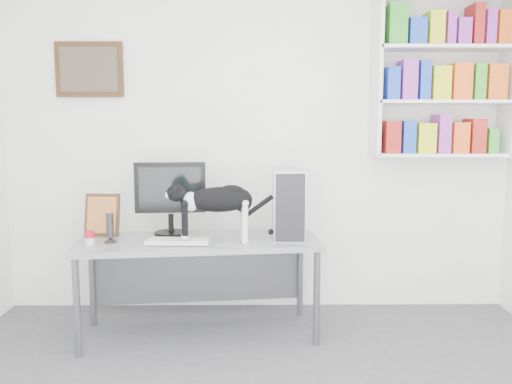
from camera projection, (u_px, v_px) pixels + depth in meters
room at (263, 158)px, 2.31m from camera, size 4.01×4.01×2.70m
bookshelf at (443, 75)px, 4.09m from camera, size 1.03×0.28×1.24m
wall_art at (89, 70)px, 4.18m from camera, size 0.52×0.04×0.42m
desk at (199, 287)px, 3.81m from camera, size 1.72×0.83×0.69m
monitor at (170, 198)px, 3.88m from camera, size 0.52×0.28×0.54m
keyboard at (178, 241)px, 3.63m from camera, size 0.43×0.18×0.03m
pc_tower at (288, 203)px, 3.87m from camera, size 0.21×0.48×0.48m
speaker at (110, 227)px, 3.66m from camera, size 0.11×0.11×0.21m
leaning_print at (102, 214)px, 3.88m from camera, size 0.26×0.12×0.31m
soup_can at (90, 238)px, 3.59m from camera, size 0.08×0.08×0.09m
cat at (217, 214)px, 3.63m from camera, size 0.67×0.26×0.40m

